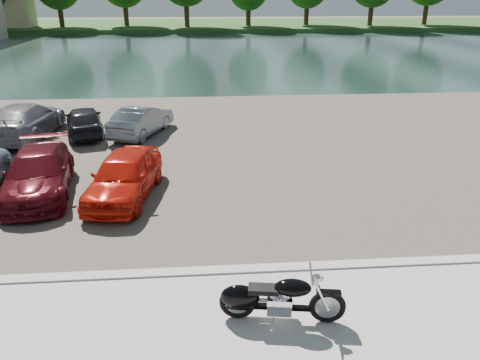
% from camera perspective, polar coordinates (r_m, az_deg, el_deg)
% --- Properties ---
extents(ground, '(200.00, 200.00, 0.00)m').
position_cam_1_polar(ground, '(8.94, 3.24, -18.36)').
color(ground, '#595447').
rests_on(ground, ground).
extents(kerb, '(60.00, 0.30, 0.14)m').
position_cam_1_polar(kerb, '(10.48, 1.79, -10.95)').
color(kerb, '#B4B1A9').
rests_on(kerb, ground).
extents(parking_lot, '(60.00, 18.00, 0.04)m').
position_cam_1_polar(parking_lot, '(18.66, -1.21, 4.24)').
color(parking_lot, '#413B35').
rests_on(parking_lot, ground).
extents(river, '(120.00, 40.00, 0.00)m').
position_cam_1_polar(river, '(47.07, -3.40, 15.24)').
color(river, '#182B26').
rests_on(river, ground).
extents(far_bank, '(120.00, 24.00, 0.60)m').
position_cam_1_polar(far_bank, '(78.90, -4.00, 18.32)').
color(far_bank, '#214518').
rests_on(far_bank, ground).
extents(motorcycle, '(2.32, 0.79, 1.05)m').
position_cam_1_polar(motorcycle, '(8.85, 3.72, -14.21)').
color(motorcycle, black).
rests_on(motorcycle, promenade).
extents(car_3, '(2.54, 4.71, 1.30)m').
position_cam_1_polar(car_3, '(15.25, -23.39, 0.77)').
color(car_3, '#4E0B12').
rests_on(car_3, parking_lot).
extents(car_4, '(2.19, 4.19, 1.36)m').
position_cam_1_polar(car_4, '(14.15, -13.96, 0.53)').
color(car_4, red).
rests_on(car_4, parking_lot).
extents(car_7, '(2.26, 5.04, 1.43)m').
position_cam_1_polar(car_7, '(21.41, -24.70, 6.63)').
color(car_7, gray).
rests_on(car_7, parking_lot).
extents(car_8, '(2.33, 3.85, 1.22)m').
position_cam_1_polar(car_8, '(20.88, -18.46, 6.88)').
color(car_8, black).
rests_on(car_8, parking_lot).
extents(car_9, '(2.54, 3.94, 1.22)m').
position_cam_1_polar(car_9, '(20.29, -11.93, 7.12)').
color(car_9, slate).
rests_on(car_9, parking_lot).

